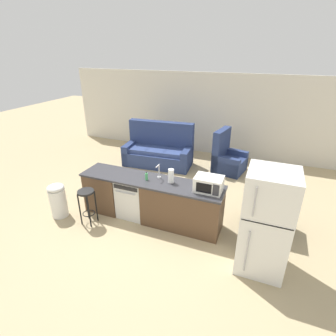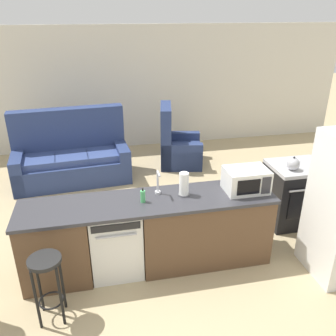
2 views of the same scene
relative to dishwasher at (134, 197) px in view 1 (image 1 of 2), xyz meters
name	(u,v)px [view 1 (image 1 of 2)]	position (x,y,z in m)	size (l,w,h in m)	color
ground_plane	(145,216)	(0.25, 0.00, -0.42)	(24.00, 24.00, 0.00)	tan
wall_back	(210,115)	(0.55, 4.20, 0.88)	(10.00, 0.06, 2.60)	silver
kitchen_counter	(155,201)	(0.49, 0.00, 0.00)	(2.94, 0.66, 0.90)	brown
dishwasher	(134,197)	(0.00, 0.00, 0.00)	(0.58, 0.61, 0.84)	silver
stove_range	(266,208)	(2.60, 0.55, 0.03)	(0.76, 0.68, 0.90)	black
refrigerator	(266,223)	(2.60, -0.55, 0.44)	(0.72, 0.73, 1.71)	white
microwave	(209,184)	(1.57, 0.00, 0.62)	(0.50, 0.37, 0.28)	white
sink_faucet	(159,172)	(0.53, 0.12, 0.61)	(0.07, 0.18, 0.30)	silver
paper_towel_roll	(171,176)	(0.82, 0.04, 0.62)	(0.14, 0.14, 0.28)	#4C4C51
soap_bottle	(146,176)	(0.33, -0.02, 0.55)	(0.06, 0.06, 0.18)	#4CB266
kettle	(260,185)	(2.43, 0.42, 0.56)	(0.21, 0.17, 0.19)	#B2B2B7
bar_stool	(87,200)	(-0.70, -0.62, 0.11)	(0.32, 0.32, 0.74)	black
trash_bin	(58,200)	(-1.44, -0.64, -0.04)	(0.35, 0.35, 0.74)	white
couch	(159,151)	(-0.60, 2.70, -0.03)	(2.07, 1.06, 1.27)	navy
armchair	(227,159)	(1.41, 2.97, -0.07)	(0.95, 0.99, 1.20)	navy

